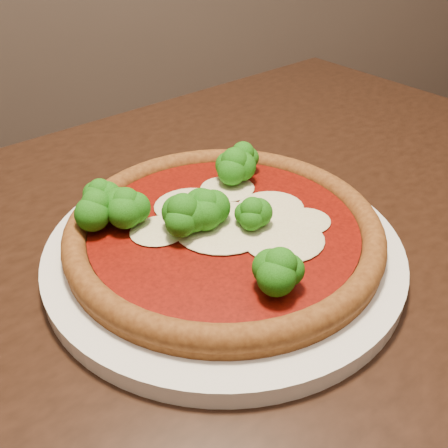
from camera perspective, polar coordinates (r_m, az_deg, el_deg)
name	(u,v)px	position (r m, az deg, el deg)	size (l,w,h in m)	color
dining_table	(202,327)	(0.58, -2.52, -11.64)	(1.35, 1.10, 0.75)	black
plate	(224,250)	(0.49, 0.00, -2.95)	(0.35, 0.35, 0.02)	silver
pizza	(219,224)	(0.49, -0.55, 0.06)	(0.31, 0.31, 0.06)	brown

